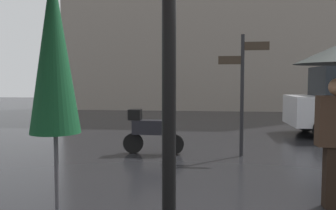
{
  "coord_description": "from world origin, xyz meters",
  "views": [
    {
      "loc": [
        -0.2,
        -2.86,
        1.65
      ],
      "look_at": [
        -1.14,
        4.98,
        1.1
      ],
      "focal_mm": 36.43,
      "sensor_mm": 36.0,
      "label": 1
    }
  ],
  "objects": [
    {
      "name": "folded_patio_umbrella_near",
      "position": [
        -1.45,
        -0.2,
        1.82
      ],
      "size": [
        0.46,
        0.46,
        2.59
      ],
      "color": "black",
      "rests_on": "ground"
    },
    {
      "name": "parked_scooter",
      "position": [
        -1.49,
        4.71,
        0.55
      ],
      "size": [
        1.39,
        0.32,
        1.23
      ],
      "rotation": [
        0.0,
        0.0,
        -0.36
      ],
      "color": "black",
      "rests_on": "ground"
    },
    {
      "name": "street_signpost",
      "position": [
        0.53,
        4.69,
        1.62
      ],
      "size": [
        1.08,
        0.08,
        2.66
      ],
      "color": "black",
      "rests_on": "ground"
    }
  ]
}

